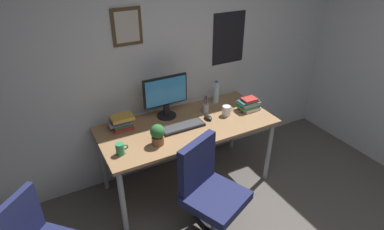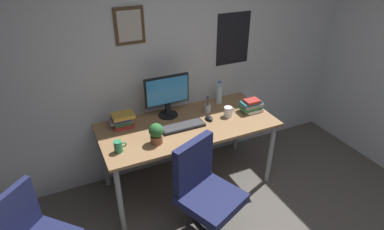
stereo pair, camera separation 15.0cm
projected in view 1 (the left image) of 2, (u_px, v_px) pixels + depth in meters
wall_back at (171, 55)px, 3.29m from camera, size 4.40×0.10×2.60m
desk at (187, 130)px, 3.20m from camera, size 1.73×0.79×0.75m
office_chair at (208, 188)px, 2.69m from camera, size 0.60×0.61×0.95m
monitor at (166, 95)px, 3.18m from camera, size 0.46×0.20×0.43m
keyboard at (183, 127)px, 3.10m from camera, size 0.43×0.15×0.03m
computer_mouse at (208, 118)px, 3.24m from camera, size 0.06×0.11×0.04m
water_bottle at (216, 93)px, 3.53m from camera, size 0.07×0.07×0.25m
coffee_mug_near at (227, 111)px, 3.30m from camera, size 0.12×0.09×0.10m
coffee_mug_far at (120, 149)px, 2.71m from camera, size 0.11×0.07×0.10m
potted_plant at (158, 134)px, 2.81m from camera, size 0.13×0.13×0.19m
pen_cup at (206, 107)px, 3.35m from camera, size 0.07×0.07×0.20m
book_stack_left at (249, 104)px, 3.40m from camera, size 0.23×0.16×0.14m
book_stack_right at (121, 122)px, 3.06m from camera, size 0.24×0.16×0.13m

